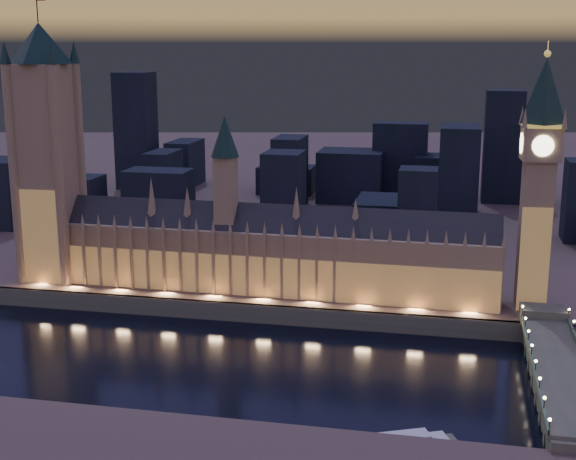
% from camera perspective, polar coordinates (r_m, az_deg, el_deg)
% --- Properties ---
extents(ground_plane, '(2000.00, 2000.00, 0.00)m').
position_cam_1_polar(ground_plane, '(307.56, -3.05, -9.17)').
color(ground_plane, black).
rests_on(ground_plane, ground).
extents(north_bank, '(2000.00, 960.00, 8.00)m').
position_cam_1_polar(north_bank, '(806.12, 6.46, 5.03)').
color(north_bank, '#543742').
rests_on(north_bank, ground).
extents(embankment_wall, '(2000.00, 2.50, 8.00)m').
position_cam_1_polar(embankment_wall, '(343.34, -1.30, -6.02)').
color(embankment_wall, '#435544').
rests_on(embankment_wall, ground).
extents(palace_of_westminster, '(202.00, 24.07, 78.00)m').
position_cam_1_polar(palace_of_westminster, '(357.40, -1.44, -1.50)').
color(palace_of_westminster, '#89735C').
rests_on(palace_of_westminster, north_bank).
extents(victoria_tower, '(31.68, 31.68, 129.70)m').
position_cam_1_polar(victoria_tower, '(386.22, -16.82, 6.02)').
color(victoria_tower, '#89735C').
rests_on(victoria_tower, north_bank).
extents(elizabeth_tower, '(18.00, 18.00, 109.64)m').
position_cam_1_polar(elizabeth_tower, '(341.72, 17.46, 4.54)').
color(elizabeth_tower, '#89735C').
rests_on(elizabeth_tower, north_bank).
extents(westminster_bridge, '(18.55, 113.00, 15.90)m').
position_cam_1_polar(westminster_bridge, '(295.50, 18.58, -9.58)').
color(westminster_bridge, '#435544').
rests_on(westminster_bridge, ground).
extents(river_boat, '(41.16, 25.49, 4.50)m').
position_cam_1_polar(river_boat, '(245.83, 7.52, -14.91)').
color(river_boat, '#435544').
rests_on(river_boat, ground).
extents(city_backdrop, '(492.90, 215.63, 87.57)m').
position_cam_1_polar(city_backdrop, '(530.94, 7.54, 3.83)').
color(city_backdrop, black).
rests_on(city_backdrop, north_bank).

